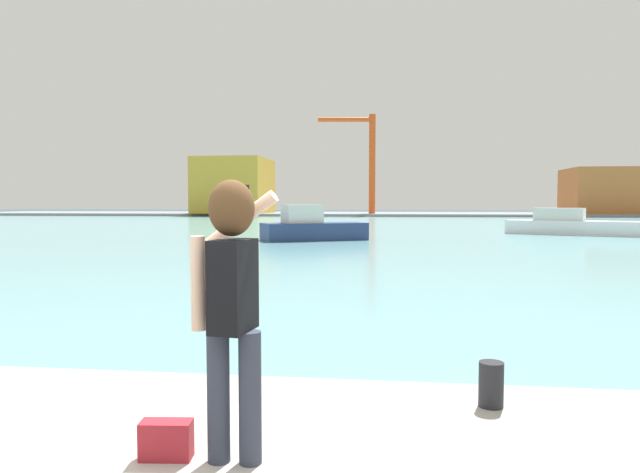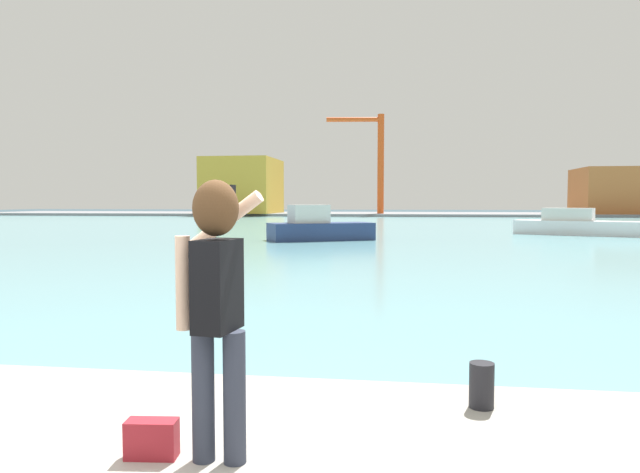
{
  "view_description": "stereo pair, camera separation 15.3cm",
  "coord_description": "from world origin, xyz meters",
  "px_view_note": "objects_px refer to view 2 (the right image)",
  "views": [
    {
      "loc": [
        1.03,
        -3.11,
        2.21
      ],
      "look_at": [
        -0.13,
        6.17,
        1.65
      ],
      "focal_mm": 32.28,
      "sensor_mm": 36.0,
      "label": 1
    },
    {
      "loc": [
        1.18,
        -3.09,
        2.21
      ],
      "look_at": [
        -0.13,
        6.17,
        1.65
      ],
      "focal_mm": 32.28,
      "sensor_mm": 36.0,
      "label": 2
    }
  ],
  "objects_px": {
    "boat_moored_2": "(582,225)",
    "warehouse_left": "(243,186)",
    "person_photographer": "(216,291)",
    "warehouse_right": "(620,191)",
    "port_crane": "(375,155)",
    "handbag": "(152,439)",
    "harbor_bollard": "(482,385)",
    "boat_moored": "(318,228)"
  },
  "relations": [
    {
      "from": "warehouse_left",
      "to": "port_crane",
      "type": "relative_size",
      "value": 0.86
    },
    {
      "from": "person_photographer",
      "to": "boat_moored_2",
      "type": "xyz_separation_m",
      "value": [
        12.98,
        36.65,
        -1.01
      ]
    },
    {
      "from": "person_photographer",
      "to": "handbag",
      "type": "relative_size",
      "value": 5.44
    },
    {
      "from": "harbor_bollard",
      "to": "warehouse_left",
      "type": "bearing_deg",
      "value": 106.84
    },
    {
      "from": "boat_moored_2",
      "to": "harbor_bollard",
      "type": "bearing_deg",
      "value": -82.79
    },
    {
      "from": "warehouse_left",
      "to": "boat_moored",
      "type": "bearing_deg",
      "value": -70.38
    },
    {
      "from": "handbag",
      "to": "warehouse_left",
      "type": "bearing_deg",
      "value": 105.31
    },
    {
      "from": "boat_moored_2",
      "to": "warehouse_left",
      "type": "xyz_separation_m",
      "value": [
        -37.32,
        50.69,
        4.12
      ]
    },
    {
      "from": "boat_moored",
      "to": "port_crane",
      "type": "height_order",
      "value": "port_crane"
    },
    {
      "from": "boat_moored",
      "to": "boat_moored_2",
      "type": "relative_size",
      "value": 0.7
    },
    {
      "from": "warehouse_right",
      "to": "boat_moored",
      "type": "bearing_deg",
      "value": -121.81
    },
    {
      "from": "boat_moored_2",
      "to": "warehouse_right",
      "type": "distance_m",
      "value": 57.01
    },
    {
      "from": "handbag",
      "to": "harbor_bollard",
      "type": "distance_m",
      "value": 2.48
    },
    {
      "from": "person_photographer",
      "to": "boat_moored",
      "type": "relative_size",
      "value": 0.28
    },
    {
      "from": "harbor_bollard",
      "to": "warehouse_left",
      "type": "xyz_separation_m",
      "value": [
        -26.08,
        86.15,
        4.0
      ]
    },
    {
      "from": "handbag",
      "to": "harbor_bollard",
      "type": "bearing_deg",
      "value": 28.89
    },
    {
      "from": "handbag",
      "to": "harbor_bollard",
      "type": "xyz_separation_m",
      "value": [
        2.17,
        1.2,
        0.06
      ]
    },
    {
      "from": "harbor_bollard",
      "to": "boat_moored",
      "type": "bearing_deg",
      "value": 100.8
    },
    {
      "from": "handbag",
      "to": "port_crane",
      "type": "height_order",
      "value": "port_crane"
    },
    {
      "from": "port_crane",
      "to": "boat_moored",
      "type": "bearing_deg",
      "value": -90.61
    },
    {
      "from": "warehouse_left",
      "to": "handbag",
      "type": "bearing_deg",
      "value": -74.69
    },
    {
      "from": "handbag",
      "to": "boat_moored",
      "type": "xyz_separation_m",
      "value": [
        -3.16,
        29.12,
        0.01
      ]
    },
    {
      "from": "boat_moored",
      "to": "warehouse_right",
      "type": "bearing_deg",
      "value": 31.25
    },
    {
      "from": "warehouse_left",
      "to": "port_crane",
      "type": "distance_m",
      "value": 21.93
    },
    {
      "from": "person_photographer",
      "to": "boat_moored",
      "type": "distance_m",
      "value": 29.35
    },
    {
      "from": "harbor_bollard",
      "to": "boat_moored",
      "type": "height_order",
      "value": "boat_moored"
    },
    {
      "from": "person_photographer",
      "to": "harbor_bollard",
      "type": "xyz_separation_m",
      "value": [
        1.75,
        1.19,
        -0.89
      ]
    },
    {
      "from": "handbag",
      "to": "warehouse_right",
      "type": "bearing_deg",
      "value": 69.02
    },
    {
      "from": "boat_moored",
      "to": "port_crane",
      "type": "relative_size",
      "value": 0.41
    },
    {
      "from": "boat_moored",
      "to": "warehouse_left",
      "type": "xyz_separation_m",
      "value": [
        -20.75,
        58.23,
        4.04
      ]
    },
    {
      "from": "person_photographer",
      "to": "handbag",
      "type": "distance_m",
      "value": 1.04
    },
    {
      "from": "boat_moored",
      "to": "warehouse_right",
      "type": "height_order",
      "value": "warehouse_right"
    },
    {
      "from": "boat_moored",
      "to": "port_crane",
      "type": "distance_m",
      "value": 57.27
    },
    {
      "from": "boat_moored",
      "to": "warehouse_right",
      "type": "xyz_separation_m",
      "value": [
        37.5,
        60.47,
        3.14
      ]
    },
    {
      "from": "person_photographer",
      "to": "warehouse_right",
      "type": "distance_m",
      "value": 95.81
    },
    {
      "from": "handbag",
      "to": "boat_moored_2",
      "type": "xyz_separation_m",
      "value": [
        13.41,
        36.66,
        -0.07
      ]
    },
    {
      "from": "person_photographer",
      "to": "port_crane",
      "type": "xyz_separation_m",
      "value": [
        -2.98,
        85.71,
        7.78
      ]
    },
    {
      "from": "harbor_bollard",
      "to": "port_crane",
      "type": "bearing_deg",
      "value": 93.2
    },
    {
      "from": "warehouse_right",
      "to": "port_crane",
      "type": "bearing_deg",
      "value": -174.01
    },
    {
      "from": "boat_moored_2",
      "to": "warehouse_left",
      "type": "bearing_deg",
      "value": 151.15
    },
    {
      "from": "warehouse_left",
      "to": "harbor_bollard",
      "type": "bearing_deg",
      "value": -73.16
    },
    {
      "from": "person_photographer",
      "to": "boat_moored_2",
      "type": "bearing_deg",
      "value": -11.29
    }
  ]
}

